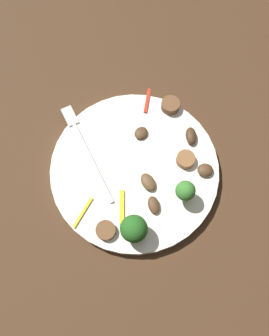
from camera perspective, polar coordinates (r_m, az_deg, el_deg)
ground_plane at (r=0.58m, az=-0.00°, el=-0.59°), size 1.40×1.40×0.00m
plate at (r=0.57m, az=-0.00°, el=-0.30°), size 0.26×0.26×0.02m
fork at (r=0.58m, az=-7.91°, el=3.54°), size 0.18×0.02×0.00m
broccoli_floret_0 at (r=0.51m, az=-0.10°, el=-9.53°), size 0.04×0.04×0.05m
broccoli_floret_1 at (r=0.53m, az=7.98°, el=-3.59°), size 0.03×0.03×0.05m
sausage_slice_0 at (r=0.53m, az=-4.54°, el=-9.74°), size 0.04×0.04×0.01m
sausage_slice_1 at (r=0.57m, az=8.02°, el=1.36°), size 0.03×0.03×0.01m
sausage_slice_2 at (r=0.60m, az=5.65°, el=9.79°), size 0.04×0.04×0.01m
mushroom_0 at (r=0.58m, az=1.03°, el=5.52°), size 0.03×0.03×0.01m
mushroom_1 at (r=0.54m, az=3.11°, el=-5.79°), size 0.03×0.02×0.01m
mushroom_2 at (r=0.55m, az=2.15°, el=-2.22°), size 0.03×0.02×0.01m
mushroom_3 at (r=0.58m, az=8.86°, el=5.00°), size 0.03×0.03×0.01m
mushroom_4 at (r=0.57m, az=11.04°, el=-0.32°), size 0.03×0.03×0.01m
pepper_strip_0 at (r=0.54m, az=-2.00°, el=-6.13°), size 0.05×0.03×0.00m
pepper_strip_1 at (r=0.61m, az=2.00°, el=10.52°), size 0.04×0.03×0.00m
pepper_strip_2 at (r=0.55m, az=-8.14°, el=-6.95°), size 0.03×0.04×0.00m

